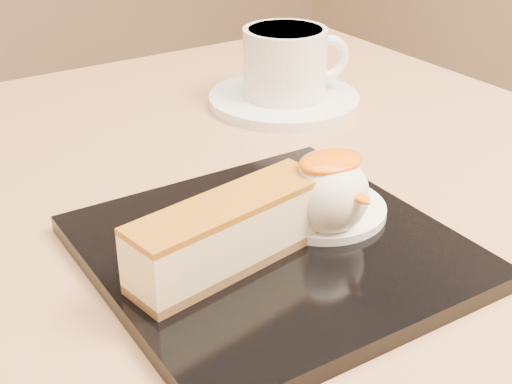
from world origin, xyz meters
TOP-DOWN VIEW (x-y plane):
  - dessert_plate at (0.01, -0.05)m, footprint 0.22×0.22m
  - cheesecake at (-0.02, -0.06)m, footprint 0.14×0.06m
  - cream_smear at (0.06, -0.04)m, footprint 0.09×0.09m
  - ice_cream_scoop at (0.05, -0.06)m, footprint 0.05×0.05m
  - mango_sauce at (0.05, -0.05)m, footprint 0.04×0.03m
  - mint_sprig at (0.03, -0.01)m, footprint 0.03×0.02m
  - saucer at (0.18, 0.18)m, footprint 0.15×0.15m
  - coffee_cup at (0.18, 0.18)m, footprint 0.11×0.08m

SIDE VIEW (x-z plane):
  - saucer at x=0.18m, z-range 0.72..0.73m
  - dessert_plate at x=0.01m, z-range 0.72..0.73m
  - cream_smear at x=0.06m, z-range 0.73..0.74m
  - mint_sprig at x=0.03m, z-range 0.74..0.74m
  - cheesecake at x=-0.02m, z-range 0.73..0.78m
  - ice_cream_scoop at x=0.05m, z-range 0.73..0.78m
  - coffee_cup at x=0.18m, z-range 0.73..0.80m
  - mango_sauce at x=0.05m, z-range 0.78..0.79m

